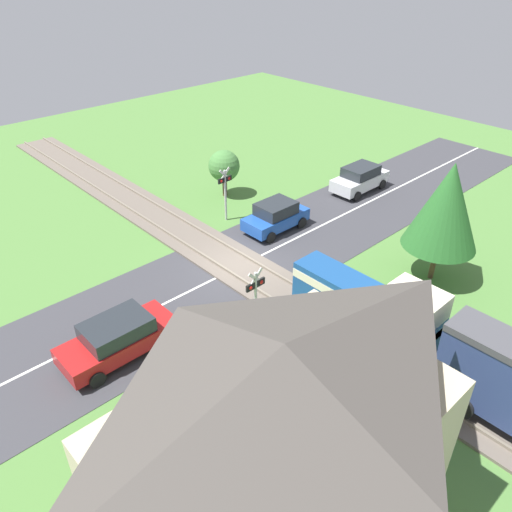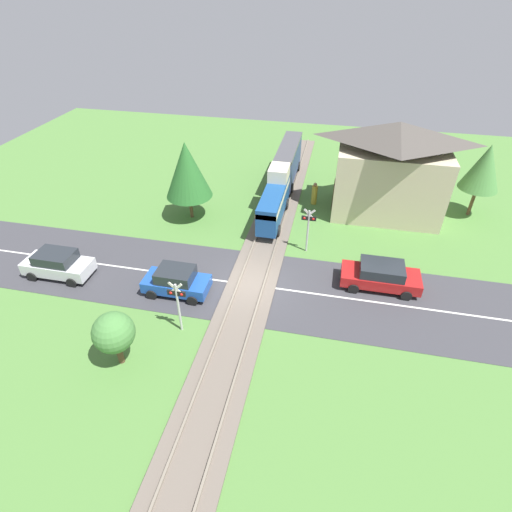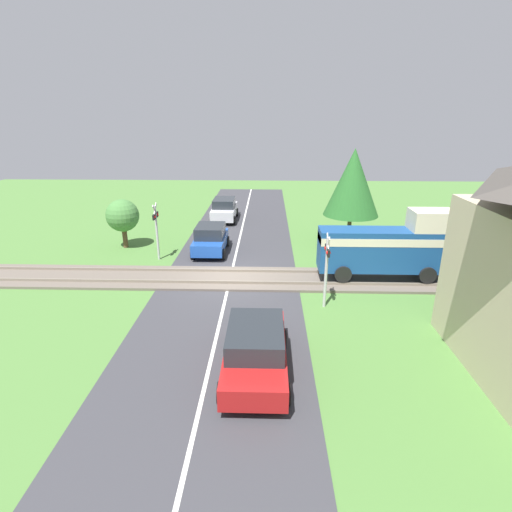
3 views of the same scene
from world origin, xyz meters
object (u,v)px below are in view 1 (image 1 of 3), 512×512
(car_far_side, at_px, (118,337))
(crossing_signal_east_approach, at_px, (255,294))
(car_near_crossing, at_px, (276,216))
(station_building, at_px, (280,459))
(car_behind_queue, at_px, (360,178))
(train, at_px, (459,355))
(crossing_signal_west_approach, at_px, (225,187))
(pedestrian_by_station, at_px, (401,415))

(car_far_side, height_order, crossing_signal_east_approach, crossing_signal_east_approach)
(car_near_crossing, xyz_separation_m, crossing_signal_east_approach, (6.60, 5.53, 1.15))
(car_near_crossing, relative_size, station_building, 0.45)
(car_behind_queue, bearing_deg, car_near_crossing, -0.00)
(car_near_crossing, bearing_deg, crossing_signal_east_approach, 39.98)
(station_building, bearing_deg, crossing_signal_east_approach, -128.87)
(train, distance_m, car_far_side, 11.83)
(train, height_order, station_building, station_building)
(car_near_crossing, distance_m, car_behind_queue, 7.31)
(crossing_signal_west_approach, relative_size, pedestrian_by_station, 1.75)
(car_near_crossing, distance_m, crossing_signal_east_approach, 8.69)
(car_far_side, distance_m, pedestrian_by_station, 10.19)
(train, bearing_deg, car_behind_queue, -132.47)
(crossing_signal_west_approach, bearing_deg, train, 79.81)
(crossing_signal_east_approach, bearing_deg, car_behind_queue, -158.31)
(crossing_signal_east_approach, bearing_deg, car_near_crossing, -140.02)
(train, distance_m, car_near_crossing, 12.92)
(crossing_signal_west_approach, distance_m, pedestrian_by_station, 15.60)
(car_behind_queue, distance_m, pedestrian_by_station, 18.27)
(train, distance_m, car_behind_queue, 16.66)
(car_behind_queue, bearing_deg, car_far_side, 8.92)
(crossing_signal_east_approach, relative_size, pedestrian_by_station, 1.75)
(car_behind_queue, xyz_separation_m, pedestrian_by_station, (13.78, 11.99, -0.03))
(crossing_signal_west_approach, height_order, pedestrian_by_station, crossing_signal_west_approach)
(crossing_signal_west_approach, distance_m, crossing_signal_east_approach, 9.79)
(crossing_signal_west_approach, relative_size, crossing_signal_east_approach, 1.00)
(car_far_side, bearing_deg, crossing_signal_east_approach, 149.08)
(car_far_side, xyz_separation_m, station_building, (0.56, 8.85, 2.46))
(car_far_side, bearing_deg, car_near_crossing, -165.36)
(pedestrian_by_station, bearing_deg, car_far_side, -63.44)
(car_near_crossing, bearing_deg, crossing_signal_west_approach, -65.05)
(train, relative_size, car_far_side, 3.01)
(train, relative_size, crossing_signal_east_approach, 4.28)
(crossing_signal_west_approach, xyz_separation_m, station_building, (10.36, 14.38, 1.30))
(crossing_signal_west_approach, height_order, station_building, station_building)
(train, bearing_deg, crossing_signal_west_approach, -100.19)
(car_near_crossing, height_order, car_behind_queue, car_behind_queue)
(car_far_side, relative_size, car_behind_queue, 1.11)
(train, distance_m, station_building, 7.82)
(car_near_crossing, distance_m, car_far_side, 11.40)
(car_far_side, height_order, crossing_signal_west_approach, crossing_signal_west_approach)
(car_far_side, height_order, station_building, station_building)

